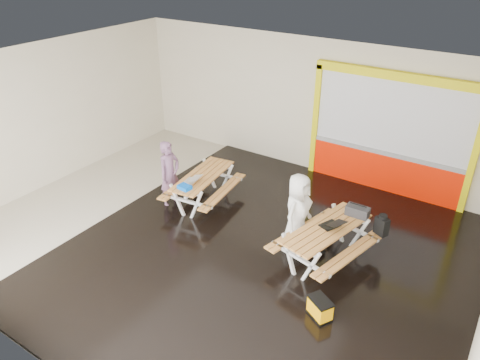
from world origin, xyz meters
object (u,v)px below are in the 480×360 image
Objects in this scene: toolbox at (358,211)px; dark_case at (313,248)px; laptop_left at (192,180)px; laptop_right at (332,225)px; person_left at (170,174)px; backpack at (382,225)px; blue_pouch at (185,187)px; picnic_table_left at (203,182)px; person_right at (298,212)px; picnic_table_right at (326,236)px; fluke_bag at (320,308)px.

toolbox is 1.14m from dark_case.
laptop_right is at bearing 0.14° from laptop_left.
backpack is (4.71, 0.75, -0.06)m from person_left.
laptop_left is 0.34m from blue_pouch.
dark_case is at bearing -149.59° from backpack.
person_right reaches higher than picnic_table_left.
picnic_table_right is 5.30× the size of backpack.
blue_pouch is (-3.22, -0.28, 0.19)m from picnic_table_right.
person_right is 3.85× the size of backpack.
picnic_table_left is 3.40m from laptop_right.
person_right reaches higher than backpack.
laptop_right is 1.22× the size of backpack.
picnic_table_left is 3.63m from toolbox.
dark_case is 0.78× the size of fluke_bag.
person_left is 4.77m from backpack.
person_right is at bearing -179.39° from dark_case.
blue_pouch is at bearing -109.78° from person_left.
person_right reaches higher than blue_pouch.
toolbox is (4.22, 0.70, 0.10)m from person_left.
backpack is 1.09× the size of dark_case.
picnic_table_right is 5.47× the size of laptop_left.
backpack is at bearing 9.69° from laptop_left.
person_left is 4.28m from toolbox.
dark_case is (0.40, 0.00, -0.72)m from person_right.
backpack is (0.81, 0.75, 0.12)m from picnic_table_right.
picnic_table_right is 4.52× the size of fluke_bag.
picnic_table_left reaches higher than fluke_bag.
dark_case is at bearing -88.97° from person_right.
backpack is (0.73, 0.69, -0.12)m from laptop_right.
picnic_table_left is 4.10× the size of fluke_bag.
picnic_table_left is 3.94× the size of laptop_right.
person_left is 3.68m from dark_case.
toolbox reaches higher than laptop_left.
blue_pouch is at bearing -172.31° from dark_case.
person_right is at bearing -156.62° from backpack.
person_left reaches higher than dark_case.
blue_pouch is at bearing -164.45° from toolbox.
person_right is at bearing 128.77° from fluke_bag.
person_left is at bearing -175.44° from laptop_left.
picnic_table_right is at bearing -114.52° from toolbox.
picnic_table_right is 3.90m from person_left.
person_right reaches higher than fluke_bag.
dark_case is (3.62, 0.11, -0.68)m from person_left.
laptop_left reaches higher than picnic_table_left.
person_left is 0.98× the size of person_right.
person_left is at bearing 179.91° from picnic_table_right.
laptop_right is at bearing -85.94° from person_left.
laptop_right is (0.07, 0.06, 0.24)m from picnic_table_right.
person_right is 1.62m from backpack.
laptop_left is (-2.60, -0.06, -0.02)m from person_right.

